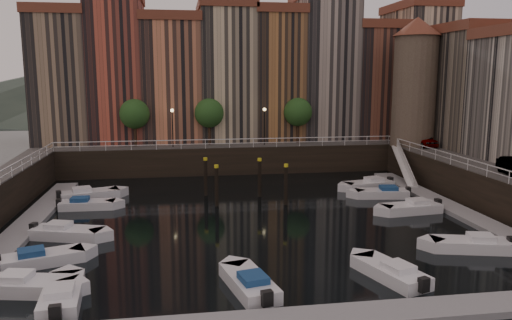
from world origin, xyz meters
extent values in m
plane|color=black|center=(0.00, 0.00, 0.00)|extent=(200.00, 200.00, 0.00)
cube|color=black|center=(0.00, 26.00, 1.50)|extent=(80.00, 20.00, 3.00)
cube|color=gray|center=(-16.20, -1.00, 0.17)|extent=(2.00, 28.00, 0.35)
cube|color=gray|center=(16.20, -1.00, 0.17)|extent=(2.00, 28.00, 0.35)
cube|color=gray|center=(0.00, -17.00, 0.17)|extent=(30.00, 2.00, 0.35)
cone|color=#2D382D|center=(-30.00, 110.00, 7.00)|extent=(80.00, 80.00, 14.00)
cone|color=#2D382D|center=(5.00, 110.00, 9.00)|extent=(100.00, 100.00, 18.00)
cone|color=#2D382D|center=(40.00, 110.00, 6.00)|extent=(70.00, 70.00, 12.00)
cube|color=#8F765B|center=(-18.00, 23.50, 10.00)|extent=(6.00, 10.00, 14.00)
cube|color=brown|center=(-18.00, 23.50, 17.50)|extent=(6.30, 10.30, 1.00)
cube|color=#B94F3A|center=(-12.10, 23.50, 11.00)|extent=(5.80, 10.00, 16.00)
cube|color=#D98159|center=(-5.95, 23.50, 9.75)|extent=(6.50, 10.00, 13.50)
cube|color=brown|center=(-5.95, 23.50, 17.00)|extent=(6.80, 10.30, 1.00)
cube|color=beige|center=(0.40, 23.50, 10.50)|extent=(6.20, 10.00, 15.00)
cube|color=brown|center=(0.40, 23.50, 18.50)|extent=(6.50, 10.30, 1.00)
cube|color=#A46D3C|center=(6.30, 23.50, 10.25)|extent=(5.60, 10.00, 14.50)
cube|color=brown|center=(6.30, 23.50, 18.00)|extent=(5.90, 10.30, 1.00)
cube|color=#A7988B|center=(12.30, 23.50, 11.25)|extent=(6.40, 10.00, 16.50)
cube|color=brown|center=(18.50, 23.50, 9.50)|extent=(6.00, 10.00, 13.00)
cube|color=brown|center=(18.50, 23.50, 16.50)|extent=(6.30, 10.30, 1.00)
cube|color=beige|center=(24.45, 23.50, 10.75)|extent=(5.90, 10.00, 15.50)
cube|color=brown|center=(24.45, 23.50, 19.00)|extent=(6.20, 10.30, 1.00)
cube|color=#776C5A|center=(26.50, 12.00, 9.00)|extent=(9.00, 8.00, 12.00)
cube|color=brown|center=(26.50, 12.00, 15.50)|extent=(9.30, 8.30, 1.00)
cylinder|color=#6B5B4C|center=(20.00, 14.50, 9.00)|extent=(4.60, 4.60, 12.00)
cone|color=brown|center=(20.00, 14.50, 15.80)|extent=(5.20, 5.20, 2.00)
cylinder|color=black|center=(-10.00, 18.20, 4.20)|extent=(0.30, 0.30, 2.40)
sphere|color=#1E4719|center=(-10.00, 18.20, 6.60)|extent=(3.20, 3.20, 3.20)
cylinder|color=black|center=(-2.00, 18.20, 4.20)|extent=(0.30, 0.30, 2.40)
sphere|color=#1E4719|center=(-2.00, 18.20, 6.60)|extent=(3.20, 3.20, 3.20)
cylinder|color=black|center=(8.00, 18.20, 4.20)|extent=(0.30, 0.30, 2.40)
sphere|color=#1E4719|center=(8.00, 18.20, 6.60)|extent=(3.20, 3.20, 3.20)
cylinder|color=black|center=(-6.00, 17.20, 5.00)|extent=(0.12, 0.12, 4.00)
sphere|color=#FFD88C|center=(-6.00, 17.20, 7.00)|extent=(0.36, 0.36, 0.36)
cylinder|color=black|center=(4.00, 17.20, 5.00)|extent=(0.12, 0.12, 4.00)
sphere|color=#FFD88C|center=(4.00, 17.20, 7.00)|extent=(0.36, 0.36, 0.36)
cube|color=white|center=(0.00, 16.00, 3.95)|extent=(36.00, 0.08, 0.08)
cube|color=white|center=(0.00, 16.00, 3.50)|extent=(36.00, 0.06, 0.06)
cube|color=white|center=(18.00, -1.00, 3.95)|extent=(0.08, 34.00, 0.08)
cube|color=white|center=(18.00, -1.00, 3.50)|extent=(0.06, 34.00, 0.06)
cube|color=white|center=(17.10, 10.00, 1.75)|extent=(2.78, 8.26, 2.81)
cube|color=white|center=(17.10, 10.00, 2.25)|extent=(1.93, 8.32, 3.65)
cylinder|color=black|center=(-2.38, 3.38, 1.50)|extent=(0.32, 0.32, 3.60)
cylinder|color=yellow|center=(-2.38, 3.38, 3.35)|extent=(0.36, 0.36, 0.25)
cylinder|color=black|center=(-3.07, 7.18, 1.50)|extent=(0.32, 0.32, 3.60)
cylinder|color=yellow|center=(-3.07, 7.18, 3.35)|extent=(0.36, 0.36, 0.25)
cylinder|color=black|center=(3.35, 2.94, 1.50)|extent=(0.32, 0.32, 3.60)
cylinder|color=yellow|center=(3.35, 2.94, 3.35)|extent=(0.36, 0.36, 0.25)
cylinder|color=black|center=(1.65, 6.13, 1.50)|extent=(0.32, 0.32, 3.60)
cylinder|color=yellow|center=(1.65, 6.13, 3.35)|extent=(0.36, 0.36, 0.25)
cube|color=silver|center=(-12.94, -11.83, 0.31)|extent=(4.81, 2.66, 0.77)
cube|color=silver|center=(-13.54, -11.71, 0.77)|extent=(1.67, 1.51, 0.52)
cube|color=silver|center=(-13.22, -7.94, 0.30)|extent=(4.72, 3.05, 0.75)
cube|color=navy|center=(-13.79, -8.13, 0.75)|extent=(1.72, 1.60, 0.50)
cube|color=silver|center=(-12.80, -3.35, 0.32)|extent=(4.98, 3.10, 0.79)
cube|color=silver|center=(-13.41, -3.16, 0.79)|extent=(1.79, 1.65, 0.53)
cube|color=black|center=(-15.13, -2.63, 0.58)|extent=(0.51, 0.62, 0.74)
cube|color=silver|center=(-12.82, 4.19, 0.29)|extent=(4.35, 1.80, 0.73)
cube|color=navy|center=(-13.40, 4.21, 0.73)|extent=(1.40, 1.22, 0.49)
cube|color=black|center=(-15.06, 4.26, 0.54)|extent=(0.36, 0.50, 0.68)
cube|color=silver|center=(-13.19, 7.52, 0.33)|extent=(5.22, 3.31, 0.83)
cube|color=silver|center=(-13.82, 7.31, 0.83)|extent=(1.89, 1.75, 0.55)
cube|color=black|center=(-15.61, 6.73, 0.61)|extent=(0.54, 0.65, 0.78)
cube|color=silver|center=(12.29, -9.60, 0.32)|extent=(4.92, 2.88, 0.79)
cube|color=silver|center=(12.90, -9.76, 0.79)|extent=(1.74, 1.59, 0.53)
cube|color=black|center=(14.63, -10.20, 0.58)|extent=(0.49, 0.60, 0.74)
cube|color=silver|center=(12.57, -0.99, 0.32)|extent=(4.88, 2.33, 0.80)
cube|color=silver|center=(13.20, -0.92, 0.80)|extent=(1.63, 1.44, 0.53)
cube|color=black|center=(15.01, -0.72, 0.59)|extent=(0.43, 0.57, 0.75)
cube|color=silver|center=(12.29, 4.13, 0.31)|extent=(4.75, 2.37, 0.78)
cube|color=navy|center=(12.90, 4.05, 0.78)|extent=(1.61, 1.43, 0.52)
cube|color=black|center=(14.65, 3.80, 0.57)|extent=(0.43, 0.56, 0.72)
cube|color=silver|center=(12.36, 7.50, 0.33)|extent=(5.07, 2.81, 0.82)
cube|color=silver|center=(13.00, 7.64, 0.82)|extent=(1.76, 1.60, 0.54)
cube|color=black|center=(14.81, 8.03, 0.60)|extent=(0.49, 0.61, 0.76)
cube|color=silver|center=(-11.05, -13.13, 0.31)|extent=(2.18, 4.67, 0.77)
cube|color=silver|center=(-10.99, -13.75, 0.77)|extent=(1.37, 1.55, 0.51)
cube|color=black|center=(-10.82, -15.49, 0.57)|extent=(0.55, 0.41, 0.72)
cube|color=silver|center=(-2.03, -13.14, 0.31)|extent=(2.72, 4.87, 0.78)
cube|color=navy|center=(-1.89, -13.75, 0.78)|extent=(1.54, 1.70, 0.52)
cube|color=black|center=(-1.51, -15.49, 0.57)|extent=(0.59, 0.47, 0.73)
cube|color=silver|center=(5.62, -12.90, 0.31)|extent=(3.11, 4.90, 0.78)
cube|color=silver|center=(5.81, -13.50, 0.78)|extent=(1.64, 1.77, 0.52)
cube|color=black|center=(6.36, -15.18, 0.57)|extent=(0.61, 0.51, 0.73)
imported|color=gray|center=(20.77, 13.29, 3.73)|extent=(1.78, 4.31, 1.46)
camera|label=1|loc=(-5.32, -36.72, 10.74)|focal=35.00mm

